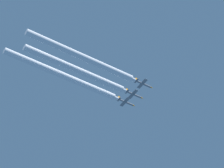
# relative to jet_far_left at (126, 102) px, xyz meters

# --- Properties ---
(jet_far_left) EXTENTS (7.27, 10.58, 2.54)m
(jet_far_left) POSITION_rel_jet_far_left_xyz_m (0.00, 0.00, 0.00)
(jet_far_left) COLOR slate
(jet_inner_left) EXTENTS (7.27, 10.58, 2.54)m
(jet_inner_left) POSITION_rel_jet_far_left_xyz_m (7.44, -0.04, -0.70)
(jet_inner_left) COLOR slate
(jet_center) EXTENTS (7.27, 10.58, 2.54)m
(jet_center) POSITION_rel_jet_far_left_xyz_m (15.74, 0.00, -0.27)
(jet_center) COLOR slate
(smoke_trail_far_left) EXTENTS (3.16, 61.97, 3.16)m
(smoke_trail_far_left) POSITION_rel_jet_far_left_xyz_m (-0.00, -35.84, -0.03)
(smoke_trail_far_left) COLOR white
(smoke_trail_inner_left) EXTENTS (3.16, 55.22, 3.16)m
(smoke_trail_inner_left) POSITION_rel_jet_far_left_xyz_m (7.44, -32.51, -0.72)
(smoke_trail_inner_left) COLOR white
(smoke_trail_center) EXTENTS (3.16, 58.34, 3.16)m
(smoke_trail_center) POSITION_rel_jet_far_left_xyz_m (15.74, -34.03, -0.29)
(smoke_trail_center) COLOR white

